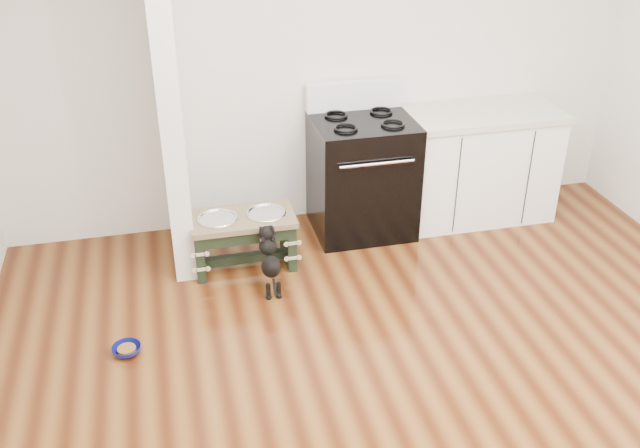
{
  "coord_description": "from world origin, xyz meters",
  "views": [
    {
      "loc": [
        -1.25,
        -2.67,
        2.83
      ],
      "look_at": [
        -0.27,
        1.39,
        0.51
      ],
      "focal_mm": 40.0,
      "sensor_mm": 36.0,
      "label": 1
    }
  ],
  "objects": [
    {
      "name": "partition_wall",
      "position": [
        -1.18,
        2.1,
        1.35
      ],
      "size": [
        0.15,
        0.8,
        2.7
      ],
      "primitive_type": "cube",
      "color": "silver",
      "rests_on": "ground"
    },
    {
      "name": "oven_range",
      "position": [
        0.25,
        2.16,
        0.48
      ],
      "size": [
        0.76,
        0.69,
        1.14
      ],
      "color": "black",
      "rests_on": "ground"
    },
    {
      "name": "puppy",
      "position": [
        -0.61,
        1.46,
        0.25
      ],
      "size": [
        0.13,
        0.39,
        0.46
      ],
      "color": "black",
      "rests_on": "ground"
    },
    {
      "name": "cabinet_run",
      "position": [
        1.23,
        2.18,
        0.45
      ],
      "size": [
        1.24,
        0.64,
        0.91
      ],
      "color": "white",
      "rests_on": "ground"
    },
    {
      "name": "ground",
      "position": [
        0.0,
        0.0,
        0.0
      ],
      "size": [
        5.0,
        5.0,
        0.0
      ],
      "primitive_type": "plane",
      "color": "#411C0B",
      "rests_on": "ground"
    },
    {
      "name": "room_shell",
      "position": [
        0.0,
        0.0,
        1.62
      ],
      "size": [
        5.0,
        5.0,
        5.0
      ],
      "color": "silver",
      "rests_on": "ground"
    },
    {
      "name": "floor_bowl",
      "position": [
        -1.6,
        0.97,
        0.03
      ],
      "size": [
        0.22,
        0.22,
        0.06
      ],
      "rotation": [
        0.0,
        0.0,
        -0.26
      ],
      "color": "navy",
      "rests_on": "ground"
    },
    {
      "name": "dog_feeder",
      "position": [
        -0.75,
        1.81,
        0.29
      ],
      "size": [
        0.75,
        0.4,
        0.43
      ],
      "color": "black",
      "rests_on": "ground"
    }
  ]
}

